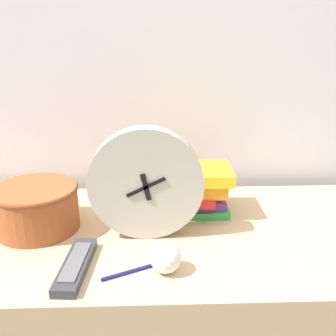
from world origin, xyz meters
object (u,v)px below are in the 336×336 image
object	(u,v)px
tv_remote	(76,265)
pen	(135,270)
desk_clock	(145,184)
basket	(36,206)
book_stack	(189,189)
crumpled_paper_ball	(166,258)

from	to	relation	value
tv_remote	pen	size ratio (longest dim) A/B	1.43
desk_clock	tv_remote	world-z (taller)	desk_clock
basket	pen	xyz separation A→B (m)	(0.26, -0.20, -0.06)
desk_clock	book_stack	xyz separation A→B (m)	(0.12, 0.14, -0.07)
tv_remote	crumpled_paper_ball	bearing A→B (deg)	-3.61
desk_clock	crumpled_paper_ball	distance (m)	0.19
book_stack	pen	xyz separation A→B (m)	(-0.14, -0.29, -0.06)
book_stack	crumpled_paper_ball	world-z (taller)	book_stack
pen	crumpled_paper_ball	bearing A→B (deg)	-0.52
tv_remote	crumpled_paper_ball	xyz separation A→B (m)	(0.19, -0.01, 0.02)
basket	tv_remote	world-z (taller)	basket
pen	desk_clock	bearing A→B (deg)	82.55
crumpled_paper_ball	pen	size ratio (longest dim) A/B	0.48
desk_clock	pen	distance (m)	0.21
pen	tv_remote	bearing A→B (deg)	174.82
book_stack	tv_remote	distance (m)	0.39
desk_clock	book_stack	bearing A→B (deg)	48.95
desk_clock	crumpled_paper_ball	world-z (taller)	desk_clock
crumpled_paper_ball	tv_remote	bearing A→B (deg)	176.39
tv_remote	pen	bearing A→B (deg)	-5.18
basket	crumpled_paper_ball	size ratio (longest dim) A/B	3.24
crumpled_paper_ball	pen	distance (m)	0.07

